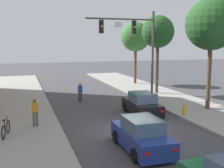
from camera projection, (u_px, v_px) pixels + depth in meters
ground_plane at (134, 131)px, 16.74m from camera, size 120.00×120.00×0.00m
sidewalk_left at (16, 141)px, 14.77m from camera, size 5.00×60.00×0.15m
traffic_signal_mast at (135, 40)px, 23.80m from camera, size 5.88×0.38×7.50m
car_lead_black at (142, 105)px, 20.44m from camera, size 2.01×4.32×1.60m
car_following_blue at (141, 135)px, 13.66m from camera, size 1.86×4.25×1.60m
pedestrian_sidewalk_left_walker at (35, 111)px, 17.10m from camera, size 0.36×0.22×1.64m
pedestrian_crossing_road at (80, 91)px, 24.84m from camera, size 0.36×0.22×1.64m
bicycle_leaning at (6, 129)px, 15.28m from camera, size 0.38×1.75×0.98m
fire_hydrant at (184, 110)px, 19.87m from camera, size 0.48×0.24×0.72m
street_tree_nearest at (211, 25)px, 20.88m from camera, size 3.76×3.76×8.11m
street_tree_second at (158, 32)px, 27.67m from camera, size 3.13×3.13×7.53m
street_tree_third at (136, 37)px, 34.59m from camera, size 3.52×3.52×7.38m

